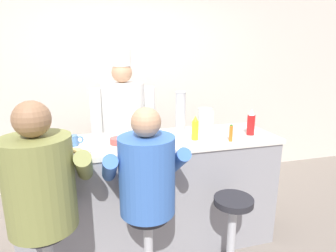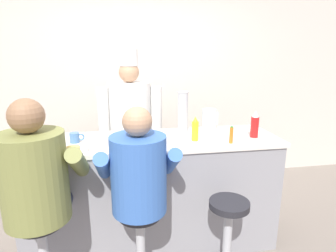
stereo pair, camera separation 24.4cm
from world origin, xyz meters
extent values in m
cube|color=beige|center=(0.00, 1.80, 1.35)|extent=(10.00, 0.06, 2.70)
cube|color=gray|center=(0.00, 0.33, 0.50)|extent=(2.22, 0.64, 1.00)
cube|color=silver|center=(0.00, 0.33, 1.02)|extent=(2.26, 0.66, 0.04)
cylinder|color=red|center=(0.91, 0.23, 1.13)|extent=(0.07, 0.07, 0.19)
cone|color=white|center=(0.91, 0.23, 1.25)|extent=(0.06, 0.06, 0.06)
cylinder|color=yellow|center=(0.36, 0.22, 1.12)|extent=(0.06, 0.06, 0.17)
cone|color=yellow|center=(0.36, 0.22, 1.23)|extent=(0.05, 0.05, 0.05)
cylinder|color=orange|center=(0.64, 0.10, 1.11)|extent=(0.03, 0.03, 0.14)
cylinder|color=#287F2D|center=(0.64, 0.10, 1.18)|extent=(0.02, 0.02, 0.01)
cylinder|color=silver|center=(0.58, 0.53, 1.15)|extent=(0.14, 0.14, 0.21)
cube|color=silver|center=(0.66, 0.53, 1.16)|extent=(0.02, 0.02, 0.13)
cylinder|color=white|center=(-0.64, 0.12, 1.05)|extent=(0.24, 0.24, 0.02)
ellipsoid|color=#E0BC60|center=(-0.64, 0.12, 1.07)|extent=(0.11, 0.08, 0.03)
cylinder|color=#B24C47|center=(-0.30, 0.29, 1.07)|extent=(0.14, 0.14, 0.05)
cylinder|color=#4C7AB2|center=(-0.66, 0.33, 1.08)|extent=(0.08, 0.08, 0.09)
torus|color=#4C7AB2|center=(-0.61, 0.33, 1.09)|extent=(0.06, 0.01, 0.06)
cylinder|color=#B7BABF|center=(0.31, 0.48, 1.23)|extent=(0.10, 0.10, 0.38)
cylinder|color=silver|center=(0.31, 0.48, 1.43)|extent=(0.10, 0.10, 0.01)
cube|color=silver|center=(-0.17, 0.21, 1.11)|extent=(0.11, 0.06, 0.14)
cube|color=black|center=(-0.17, 0.18, 1.11)|extent=(0.06, 0.01, 0.05)
cylinder|color=#232328|center=(-0.84, -0.22, 0.66)|extent=(0.31, 0.31, 0.05)
cylinder|color=#33384C|center=(-0.95, -0.01, 0.70)|extent=(0.16, 0.43, 0.16)
cylinder|color=#33384C|center=(-0.73, -0.01, 0.70)|extent=(0.16, 0.43, 0.16)
cylinder|color=olive|center=(-0.84, -0.22, 0.99)|extent=(0.43, 0.43, 0.60)
cylinder|color=olive|center=(-0.57, -0.10, 1.02)|extent=(0.11, 0.46, 0.37)
sphere|color=#8C6647|center=(-0.84, -0.22, 1.40)|extent=(0.22, 0.22, 0.22)
cylinder|color=#B2B5BA|center=(-0.16, -0.22, 0.34)|extent=(0.07, 0.07, 0.64)
cylinder|color=#232328|center=(-0.16, -0.22, 0.66)|extent=(0.31, 0.31, 0.05)
cylinder|color=#33384C|center=(-0.26, -0.03, 0.70)|extent=(0.15, 0.39, 0.15)
cylinder|color=#33384C|center=(-0.06, -0.03, 0.70)|extent=(0.15, 0.39, 0.15)
cylinder|color=#3866B7|center=(-0.16, -0.22, 0.96)|extent=(0.39, 0.39, 0.55)
cylinder|color=#3866B7|center=(-0.41, -0.11, 0.99)|extent=(0.10, 0.42, 0.34)
cylinder|color=#3866B7|center=(0.08, -0.11, 0.99)|extent=(0.10, 0.42, 0.34)
sphere|color=tan|center=(-0.16, -0.22, 1.34)|extent=(0.20, 0.20, 0.20)
cylinder|color=#B2B5BA|center=(0.52, -0.22, 0.34)|extent=(0.07, 0.07, 0.64)
cylinder|color=#232328|center=(0.52, -0.22, 0.66)|extent=(0.31, 0.31, 0.05)
cube|color=#232328|center=(-0.16, 1.05, 0.42)|extent=(0.35, 0.19, 0.84)
cube|color=white|center=(-0.16, 0.99, 0.59)|extent=(0.32, 0.02, 0.50)
cylinder|color=white|center=(-0.16, 1.05, 1.16)|extent=(0.46, 0.46, 0.63)
sphere|color=tan|center=(-0.16, 1.05, 1.58)|extent=(0.22, 0.22, 0.22)
cylinder|color=white|center=(-0.16, 1.05, 1.73)|extent=(0.20, 0.20, 0.17)
cylinder|color=white|center=(-0.45, 1.05, 1.15)|extent=(0.13, 0.13, 0.54)
cylinder|color=white|center=(0.13, 1.05, 1.15)|extent=(0.13, 0.13, 0.54)
camera|label=1|loc=(-0.50, -1.98, 1.77)|focal=30.00mm
camera|label=2|loc=(-0.26, -2.03, 1.77)|focal=30.00mm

